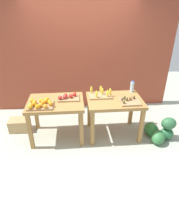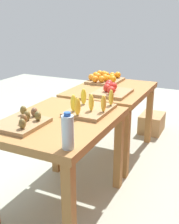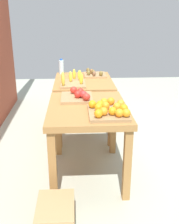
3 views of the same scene
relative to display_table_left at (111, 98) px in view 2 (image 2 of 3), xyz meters
The scene contains 9 objects.
ground_plane 0.87m from the display_table_left, ahead, with size 8.00×8.00×0.00m, color #A9B09E.
display_table_left is the anchor object (origin of this frame).
display_table_right 1.12m from the display_table_left, ahead, with size 1.04×0.80×0.79m.
orange_bin 0.35m from the display_table_left, 142.92° to the right, with size 0.45×0.38×0.11m.
apple_bin 0.30m from the display_table_left, 21.00° to the left, with size 0.40×0.34×0.11m.
banana_crate 0.89m from the display_table_left, ahead, with size 0.44×0.32×0.17m.
kiwi_bin 1.37m from the display_table_left, ahead, with size 0.36×0.32×0.10m.
water_bottle 1.59m from the display_table_left, 11.75° to the left, with size 0.08×0.08×0.23m.
cardboard_produce_box 1.04m from the display_table_left, 160.18° to the left, with size 0.40×0.30×0.26m, color tan.
Camera 2 is at (2.31, 1.10, 1.55)m, focal length 44.98 mm.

